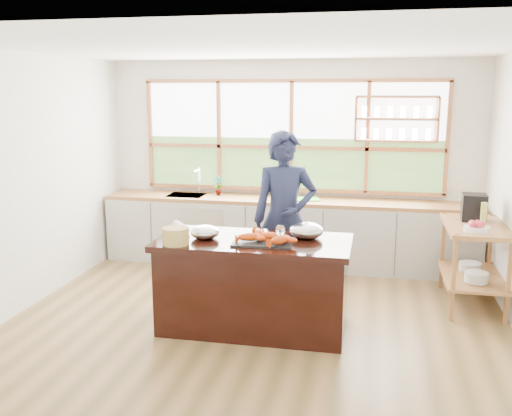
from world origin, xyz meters
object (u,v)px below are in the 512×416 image
(espresso_machine, at_px, (474,207))
(wicker_basket, at_px, (176,236))
(cook, at_px, (285,219))
(island, at_px, (254,284))

(espresso_machine, relative_size, wicker_basket, 1.17)
(cook, relative_size, espresso_machine, 6.48)
(island, bearing_deg, espresso_machine, 30.84)
(cook, bearing_deg, wicker_basket, -143.83)
(cook, bearing_deg, island, -118.57)
(espresso_machine, height_order, wicker_basket, espresso_machine)
(island, distance_m, wicker_basket, 0.91)
(island, height_order, cook, cook)
(island, distance_m, espresso_machine, 2.62)
(wicker_basket, bearing_deg, cook, 51.44)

